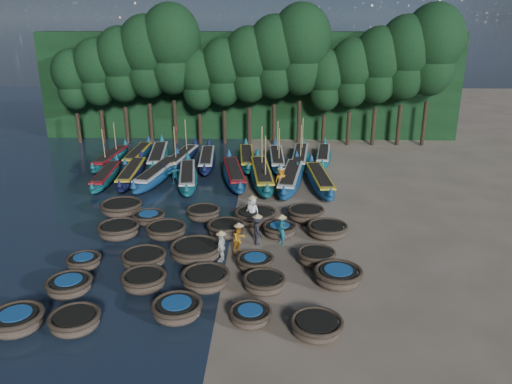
{
  "coord_description": "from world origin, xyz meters",
  "views": [
    {
      "loc": [
        2.13,
        -25.74,
        11.26
      ],
      "look_at": [
        1.26,
        2.64,
        1.3
      ],
      "focal_mm": 35.0,
      "sensor_mm": 36.0,
      "label": 1
    }
  ],
  "objects_px": {
    "coracle_3": "(250,316)",
    "coracle_23": "(255,216)",
    "long_boat_14": "(247,158)",
    "fisherman_2": "(239,238)",
    "coracle_19": "(327,230)",
    "long_boat_3": "(158,174)",
    "coracle_13": "(255,262)",
    "fisherman_4": "(221,245)",
    "long_boat_15": "(277,159)",
    "coracle_2": "(177,309)",
    "coracle_22": "(203,213)",
    "coracle_5": "(69,286)",
    "long_boat_5": "(234,174)",
    "long_boat_4": "(187,177)",
    "long_boat_7": "(291,178)",
    "coracle_10": "(84,262)",
    "fisherman_1": "(282,229)",
    "coracle_4": "(317,327)",
    "coracle_12": "(196,251)",
    "coracle_1": "(75,321)",
    "long_boat_2": "(132,174)",
    "coracle_9": "(338,276)",
    "coracle_16": "(166,231)",
    "coracle_24": "(306,214)",
    "coracle_7": "(206,279)",
    "coracle_17": "(226,229)",
    "coracle_6": "(144,281)",
    "coracle_15": "(119,230)",
    "long_boat_8": "(320,180)",
    "fisherman_3": "(258,229)",
    "coracle_21": "(149,218)",
    "coracle_8": "(264,283)",
    "coracle_14": "(316,257)",
    "coracle_0": "(17,321)",
    "long_boat_16": "(300,157)",
    "long_boat_17": "(323,156)",
    "long_boat_11": "(158,157)",
    "coracle_18": "(280,230)",
    "coracle_11": "(144,259)",
    "fisherman_5": "(175,173)",
    "long_boat_1": "(106,176)",
    "long_boat_13": "(207,160)",
    "fisherman_0": "(252,210)",
    "long_boat_6": "(262,175)",
    "coracle_20": "(121,208)",
    "long_boat_9": "(111,158)"
  },
  "relations": [
    {
      "from": "coracle_7",
      "to": "coracle_17",
      "type": "bearing_deg",
      "value": 85.58
    },
    {
      "from": "long_boat_4",
      "to": "long_boat_7",
      "type": "bearing_deg",
      "value": -10.12
    },
    {
      "from": "fisherman_1",
      "to": "long_boat_4",
      "type": "bearing_deg",
      "value": 173.74
    },
    {
      "from": "coracle_21",
      "to": "coracle_13",
      "type": "bearing_deg",
      "value": -40.54
    },
    {
      "from": "coracle_1",
      "to": "long_boat_2",
      "type": "relative_size",
      "value": 0.26
    },
    {
      "from": "long_boat_14",
      "to": "fisherman_2",
      "type": "distance_m",
      "value": 16.01
    },
    {
      "from": "coracle_14",
      "to": "long_boat_15",
      "type": "relative_size",
      "value": 0.27
    },
    {
      "from": "coracle_8",
      "to": "fisherman_5",
      "type": "distance_m",
      "value": 16.17
    },
    {
      "from": "coracle_19",
      "to": "long_boat_3",
      "type": "relative_size",
      "value": 0.29
    },
    {
      "from": "coracle_4",
      "to": "long_boat_6",
      "type": "bearing_deg",
      "value": 97.57
    },
    {
      "from": "coracle_11",
      "to": "coracle_23",
      "type": "relative_size",
      "value": 1.05
    },
    {
      "from": "coracle_18",
      "to": "long_boat_7",
      "type": "bearing_deg",
      "value": 84.08
    },
    {
      "from": "coracle_2",
      "to": "coracle_22",
      "type": "bearing_deg",
      "value": 91.66
    },
    {
      "from": "long_boat_5",
      "to": "fisherman_1",
      "type": "height_order",
      "value": "fisherman_1"
    },
    {
      "from": "coracle_24",
      "to": "long_boat_7",
      "type": "relative_size",
      "value": 0.28
    },
    {
      "from": "coracle_5",
      "to": "long_boat_5",
      "type": "xyz_separation_m",
      "value": [
        5.92,
        15.79,
        0.15
      ]
    },
    {
      "from": "coracle_4",
      "to": "fisherman_3",
      "type": "xyz_separation_m",
      "value": [
        -2.41,
        7.86,
        0.46
      ]
    },
    {
      "from": "long_boat_8",
      "to": "fisherman_3",
      "type": "height_order",
      "value": "fisherman_3"
    },
    {
      "from": "coracle_4",
      "to": "coracle_12",
      "type": "xyz_separation_m",
      "value": [
        -5.39,
        6.02,
        0.08
      ]
    },
    {
      "from": "coracle_7",
      "to": "coracle_13",
      "type": "distance_m",
      "value": 2.77
    },
    {
      "from": "coracle_2",
      "to": "coracle_9",
      "type": "bearing_deg",
      "value": 22.76
    },
    {
      "from": "coracle_8",
      "to": "fisherman_0",
      "type": "distance_m",
      "value": 7.43
    },
    {
      "from": "coracle_13",
      "to": "fisherman_4",
      "type": "distance_m",
      "value": 1.92
    },
    {
      "from": "coracle_0",
      "to": "coracle_2",
      "type": "bearing_deg",
      "value": 9.91
    },
    {
      "from": "coracle_3",
      "to": "coracle_23",
      "type": "height_order",
      "value": "coracle_23"
    },
    {
      "from": "long_boat_3",
      "to": "fisherman_2",
      "type": "distance_m",
      "value": 13.24
    },
    {
      "from": "coracle_22",
      "to": "coracle_0",
      "type": "bearing_deg",
      "value": -116.58
    },
    {
      "from": "coracle_15",
      "to": "coracle_8",
      "type": "bearing_deg",
      "value": -34.04
    },
    {
      "from": "long_boat_3",
      "to": "long_boat_4",
      "type": "relative_size",
      "value": 1.07
    },
    {
      "from": "coracle_1",
      "to": "coracle_12",
      "type": "xyz_separation_m",
      "value": [
        3.73,
        5.98,
        0.07
      ]
    },
    {
      "from": "long_boat_13",
      "to": "fisherman_3",
      "type": "height_order",
      "value": "fisherman_3"
    },
    {
      "from": "long_boat_16",
      "to": "coracle_13",
      "type": "bearing_deg",
      "value": -93.68
    },
    {
      "from": "coracle_6",
      "to": "fisherman_2",
      "type": "relative_size",
      "value": 1.3
    },
    {
      "from": "coracle_3",
      "to": "fisherman_4",
      "type": "height_order",
      "value": "fisherman_4"
    },
    {
      "from": "coracle_3",
      "to": "long_boat_1",
      "type": "bearing_deg",
      "value": 122.83
    },
    {
      "from": "coracle_15",
      "to": "long_boat_6",
      "type": "relative_size",
      "value": 0.29
    },
    {
      "from": "coracle_2",
      "to": "long_boat_2",
      "type": "distance_m",
      "value": 18.66
    },
    {
      "from": "coracle_2",
      "to": "coracle_13",
      "type": "distance_m",
      "value": 5.1
    },
    {
      "from": "coracle_2",
      "to": "coracle_8",
      "type": "distance_m",
      "value": 4.04
    },
    {
      "from": "coracle_23",
      "to": "long_boat_15",
      "type": "xyz_separation_m",
      "value": [
        1.34,
        11.98,
        0.07
      ]
    },
    {
      "from": "coracle_20",
      "to": "long_boat_5",
      "type": "distance_m",
      "value": 9.17
    },
    {
      "from": "coracle_0",
      "to": "coracle_6",
      "type": "relative_size",
      "value": 0.89
    },
    {
      "from": "fisherman_1",
      "to": "fisherman_5",
      "type": "relative_size",
      "value": 1.04
    },
    {
      "from": "coracle_10",
      "to": "coracle_15",
      "type": "distance_m",
      "value": 3.56
    },
    {
      "from": "long_boat_11",
      "to": "long_boat_14",
      "type": "xyz_separation_m",
      "value": [
        7.22,
        -0.14,
        -0.05
      ]
    },
    {
      "from": "coracle_16",
      "to": "coracle_24",
      "type": "xyz_separation_m",
      "value": [
        7.68,
        2.6,
        0.04
      ]
    },
    {
      "from": "coracle_10",
      "to": "fisherman_1",
      "type": "height_order",
      "value": "fisherman_1"
    },
    {
      "from": "coracle_19",
      "to": "long_boat_17",
      "type": "bearing_deg",
      "value": 85.29
    },
    {
      "from": "long_boat_13",
      "to": "long_boat_9",
      "type": "bearing_deg",
      "value": 174.05
    },
    {
      "from": "coracle_6",
      "to": "coracle_15",
      "type": "xyz_separation_m",
      "value": [
        -2.67,
        5.35,
        0.02
      ]
    }
  ]
}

